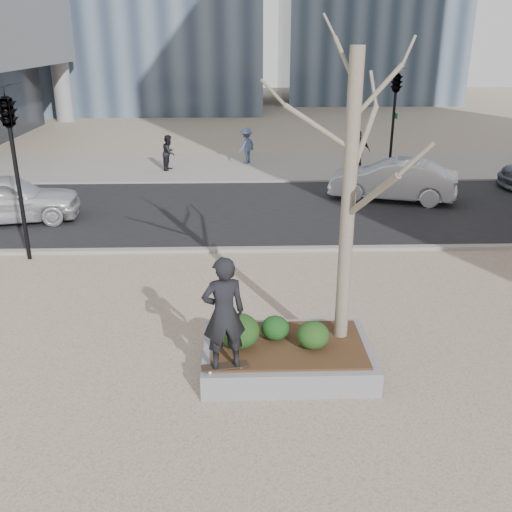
{
  "coord_description": "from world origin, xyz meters",
  "views": [
    {
      "loc": [
        0.16,
        -8.89,
        5.61
      ],
      "look_at": [
        0.5,
        2.0,
        1.4
      ],
      "focal_mm": 40.0,
      "sensor_mm": 36.0,
      "label": 1
    }
  ],
  "objects_px": {
    "skateboarder": "(224,313)",
    "skateboard": "(225,368)",
    "planter": "(287,356)",
    "police_car": "(6,198)"
  },
  "relations": [
    {
      "from": "skateboarder",
      "to": "skateboard",
      "type": "bearing_deg",
      "value": -13.4
    },
    {
      "from": "planter",
      "to": "police_car",
      "type": "distance_m",
      "value": 12.16
    },
    {
      "from": "skateboard",
      "to": "police_car",
      "type": "height_order",
      "value": "police_car"
    },
    {
      "from": "police_car",
      "to": "skateboard",
      "type": "bearing_deg",
      "value": -153.53
    },
    {
      "from": "planter",
      "to": "police_car",
      "type": "relative_size",
      "value": 0.66
    },
    {
      "from": "planter",
      "to": "skateboarder",
      "type": "xyz_separation_m",
      "value": [
        -1.1,
        -0.75,
        1.26
      ]
    },
    {
      "from": "skateboard",
      "to": "police_car",
      "type": "bearing_deg",
      "value": 116.09
    },
    {
      "from": "skateboarder",
      "to": "police_car",
      "type": "xyz_separation_m",
      "value": [
        -7.16,
        9.66,
        -0.7
      ]
    },
    {
      "from": "police_car",
      "to": "skateboarder",
      "type": "bearing_deg",
      "value": -153.53
    },
    {
      "from": "skateboarder",
      "to": "planter",
      "type": "bearing_deg",
      "value": -159.13
    }
  ]
}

